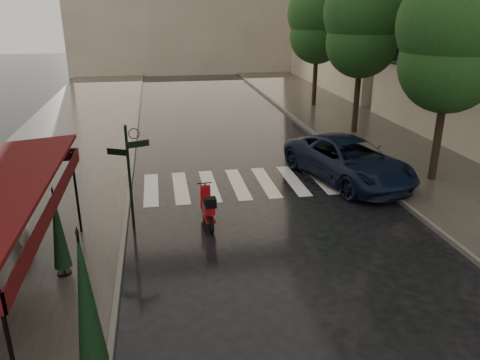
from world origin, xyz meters
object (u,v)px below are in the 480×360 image
object	(u,v)px
parasol_back	(58,229)
parasol_front	(86,300)
pedestrian_with_umbrella	(8,168)
parked_car	(348,160)
scooter	(208,208)

from	to	relation	value
parasol_back	parasol_front	bearing A→B (deg)	-72.53
pedestrian_with_umbrella	parked_car	distance (m)	11.37
pedestrian_with_umbrella	parasol_front	size ratio (longest dim) A/B	0.93
parked_car	pedestrian_with_umbrella	bearing A→B (deg)	175.29
parasol_front	parked_car	bearing A→B (deg)	46.55
pedestrian_with_umbrella	parasol_back	world-z (taller)	pedestrian_with_umbrella
pedestrian_with_umbrella	parasol_back	size ratio (longest dim) A/B	1.18
pedestrian_with_umbrella	parasol_front	bearing A→B (deg)	-74.77
parked_car	parasol_front	distance (m)	11.96
scooter	parked_car	size ratio (longest dim) A/B	0.30
parked_car	parasol_front	size ratio (longest dim) A/B	2.02
parked_car	scooter	bearing A→B (deg)	-167.87
parasol_back	parked_car	bearing A→B (deg)	29.18
pedestrian_with_umbrella	parasol_back	bearing A→B (deg)	-68.34
parasol_front	scooter	bearing A→B (deg)	65.48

